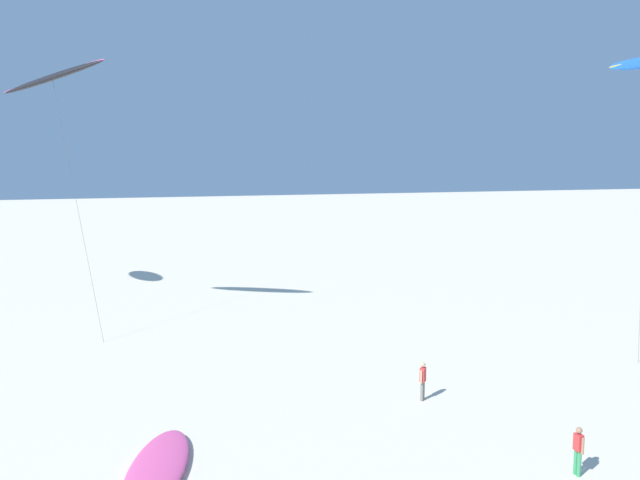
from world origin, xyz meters
TOP-DOWN VIEW (x-y plane):
  - flying_kite_3 at (-9.96, 40.17)m, footprint 6.59×5.83m
  - grounded_kite_2 at (-4.93, 20.48)m, footprint 3.15×6.39m
  - person_foreground_walker at (6.27, 24.45)m, footprint 0.37×0.40m
  - person_mid_field at (8.62, 16.91)m, footprint 0.22×0.51m

SIDE VIEW (x-z plane):
  - grounded_kite_2 at x=-4.93m, z-range 0.00..0.36m
  - person_mid_field at x=8.62m, z-range 0.08..1.76m
  - person_foreground_walker at x=6.27m, z-range 0.08..1.77m
  - flying_kite_3 at x=-9.96m, z-range 6.82..22.71m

